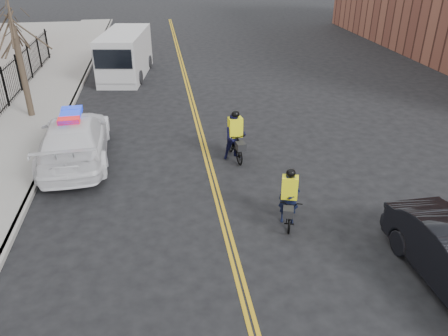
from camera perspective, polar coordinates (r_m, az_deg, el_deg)
ground at (r=12.82m, az=0.20°, el=-7.60°), size 120.00×120.00×0.00m
center_line_left at (r=19.84m, az=-3.63°, el=5.70°), size 0.10×60.00×0.01m
center_line_right at (r=19.85m, az=-3.17°, el=5.73°), size 0.10×60.00×0.01m
sidewalk at (r=20.60m, az=-24.69°, el=4.20°), size 3.00×60.00×0.15m
curb at (r=20.23m, az=-20.62°, el=4.58°), size 0.20×60.00×0.15m
street_tree at (r=21.55m, az=-25.54°, el=14.74°), size 3.20×3.20×4.80m
police_cruiser at (r=17.14m, az=-18.94°, el=3.66°), size 2.74×6.02×1.87m
cargo_van at (r=27.63m, az=-12.84°, el=14.14°), size 3.14×6.45×2.59m
cyclist_near at (r=12.83m, az=8.41°, el=-4.65°), size 1.12×1.89×1.75m
cyclist_far at (r=16.36m, az=1.47°, el=3.68°), size 0.94×1.95×1.92m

